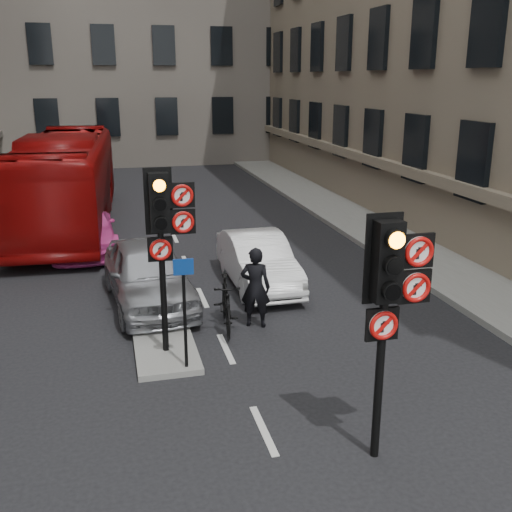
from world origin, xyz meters
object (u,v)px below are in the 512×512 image
motorcyclist (255,287)px  motorcycle (226,304)px  car_white (258,260)px  car_pink (82,227)px  bus_red (66,181)px  car_silver (148,273)px  signal_far (165,222)px  signal_near (391,287)px  info_sign (184,298)px

motorcyclist → motorcycle: bearing=22.7°
car_white → car_pink: car_pink is taller
car_pink → bus_red: 3.50m
car_silver → car_pink: car_silver is taller
car_white → car_pink: 6.54m
car_silver → bus_red: bearing=98.9°
signal_far → motorcycle: 2.70m
car_silver → car_white: size_ratio=1.09×
car_pink → signal_near: bearing=-73.8°
signal_near → motorcyclist: (-0.62, 5.01, -1.69)m
car_white → car_silver: bearing=-167.4°
signal_near → bus_red: bearing=107.8°
car_silver → motorcycle: car_silver is taller
bus_red → signal_far: bearing=-75.2°
signal_near → car_white: signal_near is taller
signal_far → car_white: signal_far is taller
signal_near → motorcycle: signal_near is taller
signal_near → motorcycle: 5.54m
signal_near → motorcyclist: size_ratio=1.99×
signal_near → car_silver: 7.69m
car_white → motorcycle: car_white is taller
car_pink → car_silver: bearing=-76.5°
bus_red → motorcycle: size_ratio=6.32×
bus_red → signal_near: bearing=-69.2°
signal_near → car_silver: signal_near is taller
motorcyclist → car_white: bearing=-82.7°
car_white → motorcycle: (-1.37, -2.59, -0.11)m
signal_far → car_pink: (-1.86, 8.30, -2.00)m
motorcyclist → info_sign: (-1.76, -1.82, 0.58)m
car_pink → bus_red: bus_red is taller
signal_near → motorcyclist: bearing=97.1°
signal_far → car_silver: signal_far is taller
signal_near → motorcycle: (-1.28, 5.01, -2.01)m
motorcycle → info_sign: size_ratio=0.91×
car_white → signal_near: bearing=-91.1°
car_silver → bus_red: size_ratio=0.37×
car_silver → bus_red: (-2.22, 8.68, 0.91)m
car_white → info_sign: 5.12m
motorcycle → car_silver: bearing=135.2°
signal_far → bus_red: size_ratio=0.30×
car_pink → bus_red: (-0.56, 3.32, 0.97)m
car_white → motorcyclist: size_ratio=2.29×
info_sign → signal_far: bearing=106.2°
signal_near → bus_red: (-5.02, 15.62, -0.90)m
signal_far → motorcyclist: size_ratio=1.99×
motorcycle → motorcyclist: (0.66, 0.00, 0.32)m
signal_far → bus_red: (-2.42, 11.62, -1.02)m
motorcyclist → info_sign: size_ratio=0.85×
car_pink → motorcyclist: bearing=-66.0°
info_sign → car_pink: bearing=104.2°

